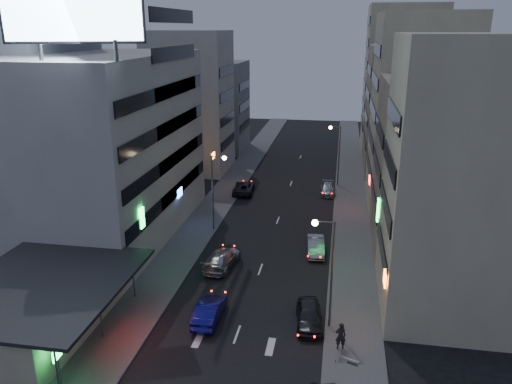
% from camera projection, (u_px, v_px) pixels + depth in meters
% --- Properties ---
extents(ground, '(180.00, 180.00, 0.00)m').
position_uv_depth(ground, '(224.00, 371.00, 30.99)').
color(ground, black).
rests_on(ground, ground).
extents(sidewalk_left, '(4.00, 120.00, 0.12)m').
position_uv_depth(sidewalk_left, '(217.00, 204.00, 60.34)').
color(sidewalk_left, '#4C4C4F').
rests_on(sidewalk_left, ground).
extents(sidewalk_right, '(4.00, 120.00, 0.12)m').
position_uv_depth(sidewalk_right, '(351.00, 212.00, 57.75)').
color(sidewalk_right, '#4C4C4F').
rests_on(sidewalk_right, ground).
extents(food_court, '(11.00, 13.00, 3.88)m').
position_uv_depth(food_court, '(34.00, 306.00, 34.49)').
color(food_court, beige).
rests_on(food_court, ground).
extents(white_building, '(14.00, 24.00, 18.00)m').
position_uv_depth(white_building, '(102.00, 147.00, 49.64)').
color(white_building, '#BABAB5').
rests_on(white_building, ground).
extents(grey_tower, '(10.00, 14.00, 34.00)m').
position_uv_depth(grey_tower, '(26.00, 62.00, 51.40)').
color(grey_tower, gray).
rests_on(grey_tower, ground).
extents(shophouse_near, '(10.00, 11.00, 20.00)m').
position_uv_depth(shophouse_near, '(462.00, 181.00, 35.25)').
color(shophouse_near, beige).
rests_on(shophouse_near, ground).
extents(shophouse_mid, '(11.00, 12.00, 16.00)m').
position_uv_depth(shophouse_mid, '(438.00, 166.00, 46.56)').
color(shophouse_mid, tan).
rests_on(shophouse_mid, ground).
extents(shophouse_far, '(10.00, 14.00, 22.00)m').
position_uv_depth(shophouse_far, '(417.00, 112.00, 57.87)').
color(shophouse_far, beige).
rests_on(shophouse_far, ground).
extents(far_left_a, '(11.00, 10.00, 20.00)m').
position_uv_depth(far_left_a, '(190.00, 102.00, 72.48)').
color(far_left_a, '#BABAB5').
rests_on(far_left_a, ground).
extents(far_left_b, '(12.00, 10.00, 15.00)m').
position_uv_depth(far_left_b, '(210.00, 106.00, 85.51)').
color(far_left_b, gray).
rests_on(far_left_b, ground).
extents(far_right_a, '(11.00, 12.00, 18.00)m').
position_uv_depth(far_right_a, '(406.00, 110.00, 72.45)').
color(far_right_a, tan).
rests_on(far_right_a, ground).
extents(far_right_b, '(12.00, 12.00, 24.00)m').
position_uv_depth(far_right_b, '(401.00, 79.00, 84.53)').
color(far_right_b, beige).
rests_on(far_right_b, ground).
extents(billboard, '(9.52, 3.75, 6.20)m').
position_uv_depth(billboard, '(73.00, 8.00, 35.64)').
color(billboard, '#595B60').
rests_on(billboard, white_building).
extents(street_lamp_right_near, '(1.60, 0.44, 8.02)m').
position_uv_depth(street_lamp_right_near, '(327.00, 259.00, 33.97)').
color(street_lamp_right_near, '#595B60').
rests_on(street_lamp_right_near, sidewalk_right).
extents(street_lamp_left, '(1.60, 0.44, 8.02)m').
position_uv_depth(street_lamp_left, '(216.00, 182.00, 50.85)').
color(street_lamp_left, '#595B60').
rests_on(street_lamp_left, sidewalk_left).
extents(street_lamp_right_far, '(1.60, 0.44, 8.02)m').
position_uv_depth(street_lamp_right_far, '(336.00, 147.00, 65.78)').
color(street_lamp_right_far, '#595B60').
rests_on(street_lamp_right_far, sidewalk_right).
extents(parked_car_right_near, '(2.30, 4.68, 1.53)m').
position_uv_depth(parked_car_right_near, '(309.00, 315.00, 35.65)').
color(parked_car_right_near, '#27272C').
rests_on(parked_car_right_near, ground).
extents(parked_car_right_mid, '(1.96, 4.56, 1.46)m').
position_uv_depth(parked_car_right_mid, '(316.00, 246.00, 47.03)').
color(parked_car_right_mid, '#A4A8AC').
rests_on(parked_car_right_mid, ground).
extents(parked_car_left, '(2.80, 5.45, 1.47)m').
position_uv_depth(parked_car_left, '(244.00, 188.00, 64.23)').
color(parked_car_left, '#27262B').
rests_on(parked_car_left, ground).
extents(parked_car_right_far, '(2.02, 4.57, 1.30)m').
position_uv_depth(parked_car_right_far, '(328.00, 189.00, 63.90)').
color(parked_car_right_far, '#9DA1A5').
rests_on(parked_car_right_far, ground).
extents(road_car_blue, '(1.64, 4.63, 1.52)m').
position_uv_depth(road_car_blue, '(210.00, 311.00, 36.22)').
color(road_car_blue, navy).
rests_on(road_car_blue, ground).
extents(road_car_silver, '(2.81, 5.61, 1.57)m').
position_uv_depth(road_car_silver, '(222.00, 259.00, 44.35)').
color(road_car_silver, '#ACB1B4').
rests_on(road_car_silver, ground).
extents(person, '(0.77, 0.57, 1.92)m').
position_uv_depth(person, '(341.00, 336.00, 32.72)').
color(person, black).
rests_on(person, sidewalk_right).
extents(scooter_blue, '(1.16, 1.76, 1.02)m').
position_uv_depth(scooter_blue, '(335.00, 379.00, 29.38)').
color(scooter_blue, navy).
rests_on(scooter_blue, sidewalk_right).
extents(scooter_black_b, '(1.22, 2.06, 1.20)m').
position_uv_depth(scooter_black_b, '(336.00, 374.00, 29.64)').
color(scooter_black_b, black).
rests_on(scooter_black_b, sidewalk_right).
extents(scooter_silver_b, '(1.38, 2.08, 1.21)m').
position_uv_depth(scooter_silver_b, '(361.00, 354.00, 31.48)').
color(scooter_silver_b, '#B3B6BB').
rests_on(scooter_silver_b, sidewalk_right).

